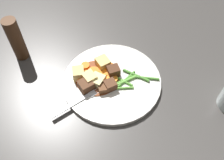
% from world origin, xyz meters
% --- Properties ---
extents(ground_plane, '(3.00, 3.00, 0.00)m').
position_xyz_m(ground_plane, '(0.00, 0.00, 0.00)').
color(ground_plane, '#423F3D').
extents(dinner_plate, '(0.27, 0.27, 0.01)m').
position_xyz_m(dinner_plate, '(0.00, 0.00, 0.01)').
color(dinner_plate, white).
rests_on(dinner_plate, ground_plane).
extents(stew_sauce, '(0.12, 0.12, 0.00)m').
position_xyz_m(stew_sauce, '(0.04, -0.00, 0.01)').
color(stew_sauce, brown).
rests_on(stew_sauce, dinner_plate).
extents(carrot_slice_0, '(0.04, 0.04, 0.01)m').
position_xyz_m(carrot_slice_0, '(0.06, -0.01, 0.02)').
color(carrot_slice_0, orange).
rests_on(carrot_slice_0, dinner_plate).
extents(carrot_slice_1, '(0.04, 0.04, 0.01)m').
position_xyz_m(carrot_slice_1, '(0.04, -0.02, 0.02)').
color(carrot_slice_1, orange).
rests_on(carrot_slice_1, dinner_plate).
extents(carrot_slice_2, '(0.03, 0.03, 0.01)m').
position_xyz_m(carrot_slice_2, '(0.01, -0.04, 0.02)').
color(carrot_slice_2, orange).
rests_on(carrot_slice_2, dinner_plate).
extents(carrot_slice_3, '(0.05, 0.05, 0.01)m').
position_xyz_m(carrot_slice_3, '(0.02, -0.02, 0.02)').
color(carrot_slice_3, orange).
rests_on(carrot_slice_3, dinner_plate).
extents(carrot_slice_4, '(0.03, 0.03, 0.01)m').
position_xyz_m(carrot_slice_4, '(0.07, -0.00, 0.02)').
color(carrot_slice_4, orange).
rests_on(carrot_slice_4, dinner_plate).
extents(carrot_slice_5, '(0.03, 0.03, 0.01)m').
position_xyz_m(carrot_slice_5, '(0.08, -0.03, 0.02)').
color(carrot_slice_5, orange).
rests_on(carrot_slice_5, dinner_plate).
extents(carrot_slice_6, '(0.04, 0.04, 0.01)m').
position_xyz_m(carrot_slice_6, '(0.00, -0.00, 0.02)').
color(carrot_slice_6, orange).
rests_on(carrot_slice_6, dinner_plate).
extents(carrot_slice_7, '(0.03, 0.03, 0.01)m').
position_xyz_m(carrot_slice_7, '(0.08, 0.02, 0.02)').
color(carrot_slice_7, orange).
rests_on(carrot_slice_7, dinner_plate).
extents(potato_chunk_0, '(0.05, 0.05, 0.03)m').
position_xyz_m(potato_chunk_0, '(0.03, -0.04, 0.03)').
color(potato_chunk_0, '#DBBC6B').
rests_on(potato_chunk_0, dinner_plate).
extents(potato_chunk_1, '(0.04, 0.05, 0.02)m').
position_xyz_m(potato_chunk_1, '(0.04, 0.02, 0.03)').
color(potato_chunk_1, '#EAD68C').
rests_on(potato_chunk_1, dinner_plate).
extents(potato_chunk_2, '(0.04, 0.04, 0.03)m').
position_xyz_m(potato_chunk_2, '(0.09, 0.01, 0.03)').
color(potato_chunk_2, '#DBBC6B').
rests_on(potato_chunk_2, dinner_plate).
extents(potato_chunk_3, '(0.05, 0.05, 0.03)m').
position_xyz_m(potato_chunk_3, '(0.06, 0.02, 0.03)').
color(potato_chunk_3, '#E5CC7A').
rests_on(potato_chunk_3, dinner_plate).
extents(meat_chunk_0, '(0.04, 0.04, 0.03)m').
position_xyz_m(meat_chunk_0, '(0.00, -0.02, 0.03)').
color(meat_chunk_0, '#4C2B19').
rests_on(meat_chunk_0, dinner_plate).
extents(meat_chunk_1, '(0.04, 0.04, 0.02)m').
position_xyz_m(meat_chunk_1, '(-0.00, 0.03, 0.03)').
color(meat_chunk_1, '#56331E').
rests_on(meat_chunk_1, dinner_plate).
extents(meat_chunk_2, '(0.05, 0.05, 0.03)m').
position_xyz_m(meat_chunk_2, '(0.06, 0.04, 0.03)').
color(meat_chunk_2, '#56331E').
rests_on(meat_chunk_2, dinner_plate).
extents(meat_chunk_3, '(0.03, 0.03, 0.02)m').
position_xyz_m(meat_chunk_3, '(0.02, 0.04, 0.02)').
color(meat_chunk_3, brown).
rests_on(meat_chunk_3, dinner_plate).
extents(green_bean_0, '(0.08, 0.03, 0.01)m').
position_xyz_m(green_bean_0, '(-0.06, -0.03, 0.02)').
color(green_bean_0, '#4C8E33').
rests_on(green_bean_0, dinner_plate).
extents(green_bean_1, '(0.08, 0.01, 0.01)m').
position_xyz_m(green_bean_1, '(-0.09, -0.02, 0.02)').
color(green_bean_1, '#4C8E33').
rests_on(green_bean_1, dinner_plate).
extents(green_bean_2, '(0.04, 0.06, 0.01)m').
position_xyz_m(green_bean_2, '(-0.04, -0.01, 0.02)').
color(green_bean_2, '#4C8E33').
rests_on(green_bean_2, dinner_plate).
extents(green_bean_3, '(0.06, 0.03, 0.01)m').
position_xyz_m(green_bean_3, '(-0.03, -0.00, 0.02)').
color(green_bean_3, '#599E38').
rests_on(green_bean_3, dinner_plate).
extents(green_bean_4, '(0.06, 0.05, 0.01)m').
position_xyz_m(green_bean_4, '(-0.04, 0.00, 0.02)').
color(green_bean_4, '#66AD42').
rests_on(green_bean_4, dinner_plate).
extents(green_bean_5, '(0.07, 0.06, 0.01)m').
position_xyz_m(green_bean_5, '(-0.03, -0.00, 0.02)').
color(green_bean_5, '#599E38').
rests_on(green_bean_5, dinner_plate).
extents(green_bean_6, '(0.07, 0.02, 0.01)m').
position_xyz_m(green_bean_6, '(-0.03, 0.03, 0.02)').
color(green_bean_6, '#66AD42').
rests_on(green_bean_6, dinner_plate).
extents(fork, '(0.13, 0.14, 0.00)m').
position_xyz_m(fork, '(0.07, 0.07, 0.01)').
color(fork, silver).
rests_on(fork, dinner_plate).
extents(pepper_mill, '(0.04, 0.04, 0.14)m').
position_xyz_m(pepper_mill, '(0.29, -0.05, 0.07)').
color(pepper_mill, '#4C2D19').
rests_on(pepper_mill, ground_plane).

